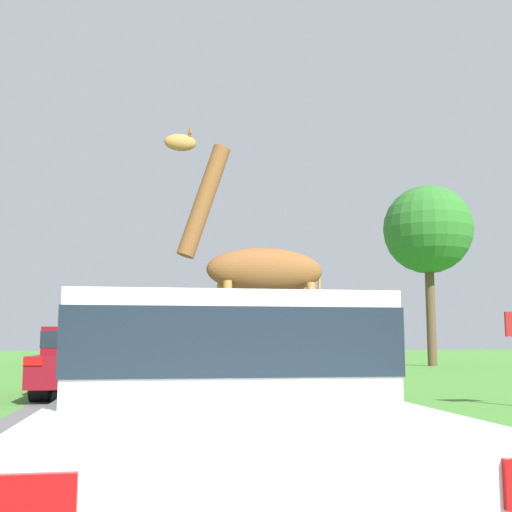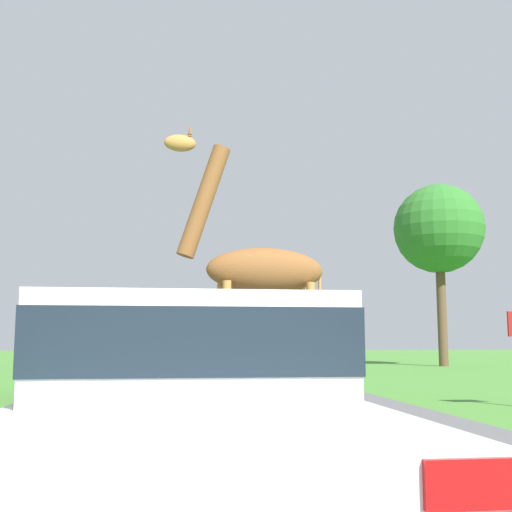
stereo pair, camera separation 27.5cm
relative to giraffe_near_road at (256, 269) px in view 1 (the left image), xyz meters
The scene contains 7 objects.
road 18.69m from the giraffe_near_road, 91.65° to the left, with size 6.88×120.00×0.00m.
giraffe_near_road is the anchor object (origin of this frame).
car_lead_maroon 7.26m from the giraffe_near_road, 101.23° to the right, with size 1.82×4.75×1.40m.
car_queue_right 13.75m from the giraffe_near_road, 102.20° to the left, with size 1.98×4.05×1.36m.
car_queue_left 11.15m from the giraffe_near_road, 84.29° to the left, with size 1.93×3.93×1.32m.
car_far_ahead 4.79m from the giraffe_near_road, 134.02° to the left, with size 1.86×4.22×1.43m.
tree_right_cluster 20.79m from the giraffe_near_road, 57.31° to the left, with size 4.19×4.19×8.48m.
Camera 1 is at (-1.25, 0.44, 1.15)m, focal length 45.00 mm.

